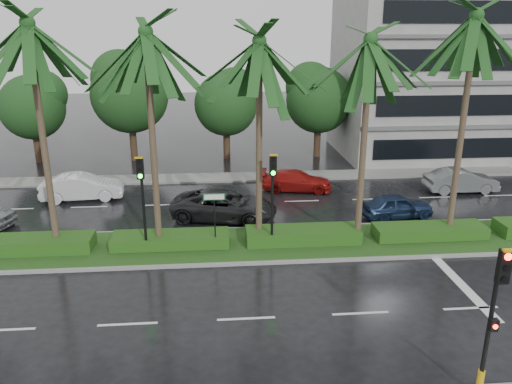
{
  "coord_description": "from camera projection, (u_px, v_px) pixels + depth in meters",
  "views": [
    {
      "loc": [
        -0.92,
        -19.85,
        9.44
      ],
      "look_at": [
        0.89,
        1.5,
        2.43
      ],
      "focal_mm": 35.0,
      "sensor_mm": 36.0,
      "label": 1
    }
  ],
  "objects": [
    {
      "name": "ground",
      "position": [
        239.0,
        256.0,
        21.81
      ],
      "size": [
        120.0,
        120.0,
        0.0
      ],
      "primitive_type": "plane",
      "color": "black",
      "rests_on": "ground"
    },
    {
      "name": "far_sidewalk",
      "position": [
        229.0,
        177.0,
        33.16
      ],
      "size": [
        40.0,
        2.0,
        0.12
      ],
      "primitive_type": "cube",
      "color": "slate",
      "rests_on": "ground"
    },
    {
      "name": "median",
      "position": [
        238.0,
        245.0,
        22.73
      ],
      "size": [
        36.0,
        4.0,
        0.15
      ],
      "color": "gray",
      "rests_on": "ground"
    },
    {
      "name": "hedge",
      "position": [
        237.0,
        237.0,
        22.62
      ],
      "size": [
        35.2,
        1.4,
        0.6
      ],
      "color": "#1E4D16",
      "rests_on": "median"
    },
    {
      "name": "lane_markings",
      "position": [
        309.0,
        257.0,
        21.65
      ],
      "size": [
        34.0,
        13.06,
        0.01
      ],
      "color": "silver",
      "rests_on": "ground"
    },
    {
      "name": "palm_row",
      "position": [
        204.0,
        52.0,
        20.01
      ],
      "size": [
        26.3,
        4.2,
        10.65
      ],
      "color": "#433926",
      "rests_on": "median"
    },
    {
      "name": "signal_near",
      "position": [
        493.0,
        317.0,
        12.62
      ],
      "size": [
        0.34,
        0.45,
        4.36
      ],
      "color": "black",
      "rests_on": "near_sidewalk"
    },
    {
      "name": "signal_median_left",
      "position": [
        142.0,
        191.0,
        20.84
      ],
      "size": [
        0.34,
        0.42,
        4.36
      ],
      "color": "black",
      "rests_on": "median"
    },
    {
      "name": "signal_median_right",
      "position": [
        273.0,
        188.0,
        21.28
      ],
      "size": [
        0.34,
        0.42,
        4.36
      ],
      "color": "black",
      "rests_on": "median"
    },
    {
      "name": "street_sign",
      "position": [
        214.0,
        207.0,
        21.53
      ],
      "size": [
        0.95,
        0.09,
        2.6
      ],
      "color": "black",
      "rests_on": "median"
    },
    {
      "name": "bg_trees",
      "position": [
        227.0,
        96.0,
        37.01
      ],
      "size": [
        32.86,
        5.61,
        8.11
      ],
      "color": "#352518",
      "rests_on": "ground"
    },
    {
      "name": "building",
      "position": [
        446.0,
        76.0,
        38.36
      ],
      "size": [
        16.0,
        10.0,
        12.0
      ],
      "primitive_type": "cube",
      "color": "gray",
      "rests_on": "ground"
    },
    {
      "name": "car_white",
      "position": [
        82.0,
        187.0,
        28.81
      ],
      "size": [
        2.09,
        4.74,
        1.51
      ],
      "primitive_type": "imported",
      "rotation": [
        0.0,
        0.0,
        1.68
      ],
      "color": "silver",
      "rests_on": "ground"
    },
    {
      "name": "car_darkgrey",
      "position": [
        224.0,
        205.0,
        25.8
      ],
      "size": [
        3.68,
        5.85,
        1.51
      ],
      "primitive_type": "imported",
      "rotation": [
        0.0,
        0.0,
        1.34
      ],
      "color": "#232326",
      "rests_on": "ground"
    },
    {
      "name": "car_red",
      "position": [
        296.0,
        181.0,
        30.48
      ],
      "size": [
        2.47,
        4.57,
        1.26
      ],
      "primitive_type": "imported",
      "rotation": [
        0.0,
        0.0,
        1.4
      ],
      "color": "maroon",
      "rests_on": "ground"
    },
    {
      "name": "car_blue",
      "position": [
        397.0,
        206.0,
        26.08
      ],
      "size": [
        2.02,
        3.93,
        1.28
      ],
      "primitive_type": "imported",
      "rotation": [
        0.0,
        0.0,
        1.71
      ],
      "color": "#182848",
      "rests_on": "ground"
    },
    {
      "name": "car_grey",
      "position": [
        461.0,
        181.0,
        30.16
      ],
      "size": [
        1.54,
        4.34,
        1.43
      ],
      "primitive_type": "imported",
      "rotation": [
        0.0,
        0.0,
        1.58
      ],
      "color": "slate",
      "rests_on": "ground"
    }
  ]
}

